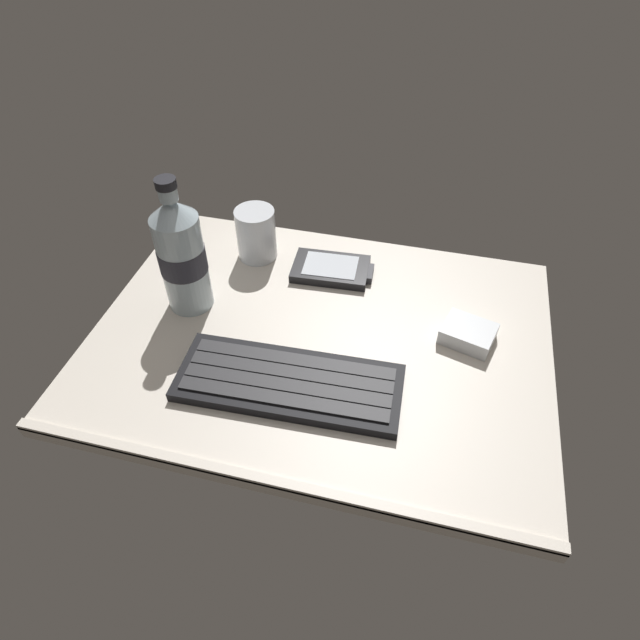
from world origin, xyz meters
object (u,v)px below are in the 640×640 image
at_px(handheld_device, 332,269).
at_px(charger_block, 468,334).
at_px(keyboard, 289,382).
at_px(water_bottle, 182,255).
at_px(juice_cup, 256,236).

bearing_deg(handheld_device, charger_block, -24.37).
height_order(keyboard, handheld_device, keyboard).
distance_m(water_bottle, charger_block, 0.42).
distance_m(keyboard, charger_block, 0.26).
height_order(keyboard, juice_cup, juice_cup).
relative_size(juice_cup, water_bottle, 0.41).
relative_size(keyboard, handheld_device, 2.24).
xyz_separation_m(juice_cup, charger_block, (0.35, -0.11, -0.03)).
relative_size(keyboard, juice_cup, 3.46).
bearing_deg(keyboard, juice_cup, 116.72).
xyz_separation_m(keyboard, handheld_device, (0.00, 0.24, -0.00)).
height_order(juice_cup, charger_block, juice_cup).
bearing_deg(water_bottle, juice_cup, 66.12).
distance_m(keyboard, handheld_device, 0.24).
height_order(handheld_device, charger_block, charger_block).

